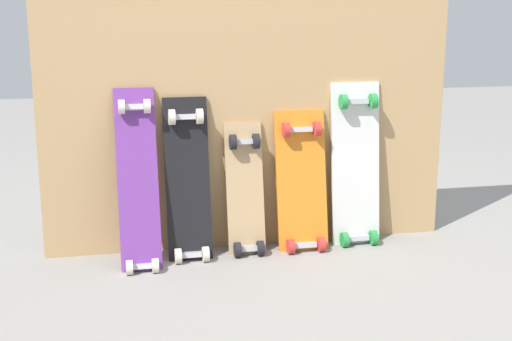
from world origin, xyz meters
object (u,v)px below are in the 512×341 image
skateboard_black (188,186)px  skateboard_orange (302,187)px  skateboard_purple (138,186)px  skateboard_white (356,170)px  skateboard_natural (246,195)px

skateboard_black → skateboard_orange: bearing=1.0°
skateboard_orange → skateboard_black: bearing=-179.0°
skateboard_purple → skateboard_orange: (0.76, 0.06, -0.06)m
skateboard_white → skateboard_purple: bearing=-175.5°
skateboard_purple → skateboard_natural: (0.49, 0.06, -0.08)m
skateboard_orange → skateboard_white: size_ratio=0.85×
skateboard_purple → skateboard_white: bearing=4.5°
skateboard_orange → skateboard_purple: bearing=-175.7°
skateboard_purple → skateboard_natural: bearing=6.7°
skateboard_purple → skateboard_white: 1.04m
skateboard_purple → skateboard_white: size_ratio=1.01×
skateboard_natural → skateboard_orange: skateboard_orange is taller
skateboard_purple → skateboard_white: skateboard_white is taller
skateboard_purple → skateboard_black: 0.23m
skateboard_purple → skateboard_natural: 0.50m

